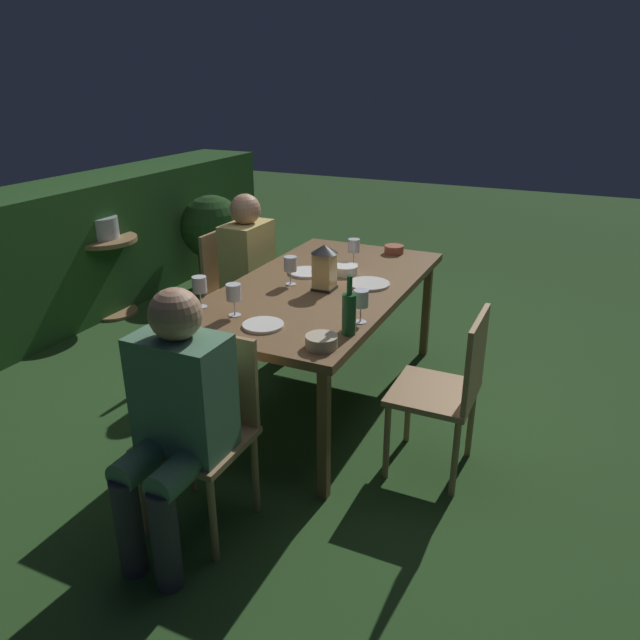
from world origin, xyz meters
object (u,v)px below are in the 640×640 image
(wine_glass_a, at_px, (200,286))
(potted_plant_by_hedge, at_px, (213,233))
(side_table, at_px, (107,264))
(wine_glass_d, at_px, (354,247))
(chair_side_left_a, at_px, (448,386))
(dining_table, at_px, (320,293))
(ice_bucket, at_px, (102,226))
(wine_glass_c, at_px, (234,294))
(bowl_bread, at_px, (345,270))
(plate_c, at_px, (307,272))
(chair_head_near, at_px, (206,423))
(wine_glass_e, at_px, (290,265))
(plate_a, at_px, (369,284))
(bowl_olives, at_px, (321,341))
(plate_b, at_px, (263,325))
(person_in_green, at_px, (175,414))
(chair_side_right_b, at_px, (233,285))
(bowl_salad, at_px, (394,249))
(green_bottle_on_table, at_px, (349,313))
(lantern_centerpiece, at_px, (324,265))
(person_in_mustard, at_px, (256,268))
(wine_glass_b, at_px, (361,300))

(wine_glass_a, xyz_separation_m, potted_plant_by_hedge, (2.13, 1.39, -0.35))
(wine_glass_a, xyz_separation_m, side_table, (1.15, 1.77, -0.43))
(wine_glass_d, bearing_deg, chair_side_left_a, -135.86)
(dining_table, bearing_deg, ice_bucket, 75.87)
(wine_glass_c, bearing_deg, side_table, 59.55)
(bowl_bread, xyz_separation_m, ice_bucket, (0.30, 2.25, -0.02))
(wine_glass_d, xyz_separation_m, plate_c, (-0.30, 0.19, -0.11))
(bowl_bread, height_order, side_table, bowl_bread)
(chair_head_near, bearing_deg, wine_glass_a, 35.08)
(wine_glass_d, distance_m, ice_bucket, 2.23)
(chair_side_left_a, bearing_deg, bowl_bread, 50.77)
(chair_side_left_a, relative_size, wine_glass_e, 5.15)
(plate_a, distance_m, bowl_olives, 0.91)
(wine_glass_e, bearing_deg, chair_head_near, -171.98)
(wine_glass_a, bearing_deg, plate_b, -102.18)
(person_in_green, height_order, plate_c, person_in_green)
(plate_b, distance_m, potted_plant_by_hedge, 2.89)
(chair_head_near, xyz_separation_m, wine_glass_a, (0.60, 0.42, 0.38))
(chair_side_right_b, height_order, wine_glass_d, wine_glass_d)
(bowl_bread, bearing_deg, bowl_salad, -12.79)
(side_table, xyz_separation_m, potted_plant_by_hedge, (0.99, -0.38, 0.08))
(chair_side_left_a, xyz_separation_m, bowl_salad, (1.24, 0.70, 0.29))
(bowl_salad, height_order, potted_plant_by_hedge, potted_plant_by_hedge)
(plate_b, height_order, side_table, plate_b)
(green_bottle_on_table, bearing_deg, lantern_centerpiece, 34.70)
(wine_glass_c, distance_m, plate_a, 0.87)
(wine_glass_d, bearing_deg, ice_bucket, 87.54)
(person_in_green, bearing_deg, person_in_mustard, 20.80)
(green_bottle_on_table, xyz_separation_m, wine_glass_c, (-0.03, 0.62, 0.01))
(wine_glass_c, distance_m, bowl_bread, 0.91)
(wine_glass_b, height_order, plate_b, wine_glass_b)
(green_bottle_on_table, relative_size, wine_glass_c, 1.72)
(dining_table, distance_m, wine_glass_c, 0.67)
(wine_glass_b, xyz_separation_m, wine_glass_d, (0.89, 0.39, 0.00))
(chair_head_near, relative_size, ice_bucket, 2.53)
(dining_table, height_order, chair_side_left_a, chair_side_left_a)
(wine_glass_e, bearing_deg, person_in_green, -173.15)
(potted_plant_by_hedge, bearing_deg, person_in_green, -148.24)
(wine_glass_e, bearing_deg, side_table, 73.03)
(chair_head_near, distance_m, person_in_green, 0.25)
(wine_glass_b, bearing_deg, chair_side_left_a, -88.84)
(person_in_mustard, height_order, green_bottle_on_table, person_in_mustard)
(plate_a, bearing_deg, wine_glass_e, 113.23)
(wine_glass_c, bearing_deg, bowl_olives, -106.38)
(chair_head_near, xyz_separation_m, wine_glass_b, (0.76, -0.42, 0.38))
(person_in_green, xyz_separation_m, wine_glass_b, (0.95, -0.42, 0.23))
(dining_table, relative_size, bowl_salad, 14.37)
(person_in_mustard, xyz_separation_m, bowl_salad, (0.39, -0.88, 0.14))
(person_in_mustard, relative_size, chair_head_near, 1.32)
(bowl_bread, bearing_deg, ice_bucket, 82.35)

